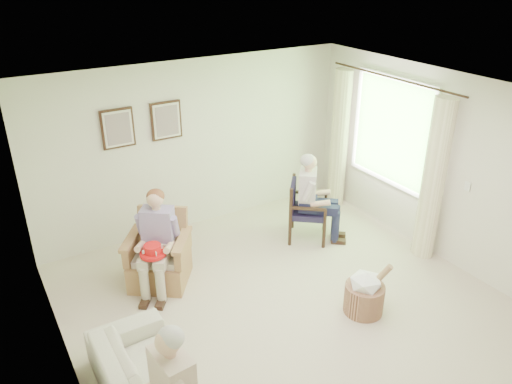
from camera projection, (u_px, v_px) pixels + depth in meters
floor at (299, 316)px, 5.97m from camera, size 5.50×5.50×0.00m
back_wall at (196, 146)px, 7.53m from camera, size 5.00×0.04×2.60m
left_wall at (65, 295)px, 4.24m from camera, size 0.04×5.50×2.60m
right_wall at (457, 174)px, 6.57m from camera, size 0.04×5.50×2.60m
ceiling at (309, 104)px, 4.84m from camera, size 5.00×5.50×0.02m
window at (391, 129)px, 7.36m from camera, size 0.13×2.50×1.63m
curtain_left at (433, 181)px, 6.73m from camera, size 0.34×0.34×2.30m
curtain_right at (339, 139)px, 8.24m from camera, size 0.34×0.34×2.30m
framed_print_left at (118, 129)px, 6.76m from camera, size 0.45×0.05×0.55m
framed_print_right at (166, 121)px, 7.08m from camera, size 0.45×0.05×0.55m
wicker_armchair at (159, 261)px, 6.51m from camera, size 0.74×0.74×0.95m
wood_armchair at (305, 206)px, 7.49m from camera, size 0.58×0.55×0.90m
person_wicker at (159, 235)px, 6.21m from camera, size 0.40×0.63×1.31m
person_dark at (312, 193)px, 7.26m from camera, size 0.40×0.62×1.33m
red_hat at (153, 251)px, 6.06m from camera, size 0.32×0.32×0.14m
hatbox at (365, 292)px, 5.94m from camera, size 0.59×0.59×0.70m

